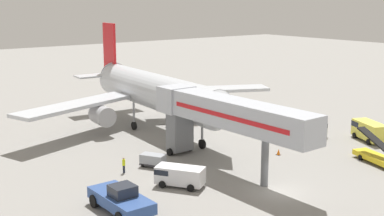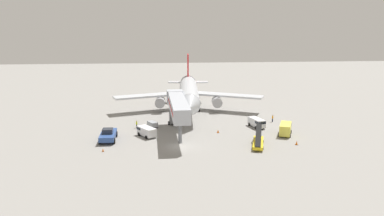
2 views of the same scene
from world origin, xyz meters
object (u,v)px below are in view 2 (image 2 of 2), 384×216
at_px(service_van_near_left, 257,122).
at_px(service_van_mid_center, 146,131).
at_px(belt_loader_truck, 258,142).
at_px(baggage_cart_near_center, 153,124).
at_px(safety_cone_alpha, 218,131).
at_px(safety_cone_bravo, 297,143).
at_px(ground_crew_worker_midground, 273,118).
at_px(safety_cone_charlie, 103,150).
at_px(pushback_tug, 108,135).
at_px(jet_bridge, 177,106).
at_px(service_van_far_right, 285,128).
at_px(ground_crew_worker_foreground, 137,124).
at_px(airplane_at_gate, 189,93).

distance_m(service_van_near_left, service_van_mid_center, 23.80).
height_order(belt_loader_truck, baggage_cart_near_center, belt_loader_truck).
height_order(safety_cone_alpha, safety_cone_bravo, safety_cone_bravo).
relative_size(ground_crew_worker_midground, safety_cone_charlie, 2.85).
distance_m(safety_cone_alpha, safety_cone_bravo, 15.88).
bearing_deg(pushback_tug, safety_cone_alpha, 7.97).
distance_m(jet_bridge, safety_cone_alpha, 9.84).
height_order(service_van_far_right, safety_cone_bravo, service_van_far_right).
xyz_separation_m(baggage_cart_near_center, safety_cone_charlie, (-8.42, -14.50, -0.46)).
xyz_separation_m(service_van_far_right, safety_cone_alpha, (-13.18, 2.53, -0.97)).
xyz_separation_m(pushback_tug, service_van_far_right, (34.82, 0.50, 0.21)).
height_order(belt_loader_truck, service_van_mid_center, belt_loader_truck).
bearing_deg(baggage_cart_near_center, safety_cone_bravo, -27.94).
relative_size(service_van_mid_center, safety_cone_bravo, 6.21).
distance_m(baggage_cart_near_center, safety_cone_alpha, 14.27).
bearing_deg(safety_cone_bravo, safety_cone_charlie, -179.22).
height_order(pushback_tug, safety_cone_charlie, pushback_tug).
bearing_deg(jet_bridge, safety_cone_charlie, -144.60).
distance_m(belt_loader_truck, ground_crew_worker_foreground, 26.66).
bearing_deg(baggage_cart_near_center, service_van_far_right, -15.97).
relative_size(ground_crew_worker_foreground, safety_cone_bravo, 2.10).
bearing_deg(safety_cone_charlie, baggage_cart_near_center, 59.85).
xyz_separation_m(service_van_far_right, ground_crew_worker_midground, (0.50, 9.99, -0.45)).
relative_size(jet_bridge, service_van_far_right, 3.87).
distance_m(pushback_tug, service_van_mid_center, 7.44).
bearing_deg(safety_cone_bravo, service_van_mid_center, 164.03).
distance_m(ground_crew_worker_foreground, safety_cone_alpha, 17.50).
bearing_deg(airplane_at_gate, service_van_far_right, -50.32).
height_order(jet_bridge, safety_cone_charlie, jet_bridge).
relative_size(baggage_cart_near_center, ground_crew_worker_midground, 1.73).
bearing_deg(service_van_far_right, ground_crew_worker_foreground, 165.50).
relative_size(ground_crew_worker_foreground, ground_crew_worker_midground, 0.98).
xyz_separation_m(airplane_at_gate, ground_crew_worker_midground, (18.13, -11.25, -4.13)).
height_order(pushback_tug, service_van_mid_center, pushback_tug).
distance_m(belt_loader_truck, baggage_cart_near_center, 23.79).
height_order(service_van_far_right, ground_crew_worker_foreground, service_van_far_right).
relative_size(service_van_near_left, safety_cone_charlie, 8.54).
relative_size(ground_crew_worker_foreground, safety_cone_alpha, 2.32).
height_order(belt_loader_truck, service_van_near_left, belt_loader_truck).
relative_size(service_van_mid_center, safety_cone_charlie, 8.31).
bearing_deg(service_van_mid_center, jet_bridge, 11.30).
bearing_deg(service_van_near_left, jet_bridge, -169.73).
relative_size(pushback_tug, ground_crew_worker_midground, 4.06).
bearing_deg(baggage_cart_near_center, pushback_tug, -135.74).
height_order(service_van_near_left, safety_cone_charlie, service_van_near_left).
bearing_deg(airplane_at_gate, safety_cone_charlie, -121.60).
distance_m(ground_crew_worker_midground, safety_cone_alpha, 15.59).
relative_size(airplane_at_gate, ground_crew_worker_foreground, 23.38).
distance_m(service_van_far_right, safety_cone_bravo, 6.50).
xyz_separation_m(ground_crew_worker_midground, safety_cone_alpha, (-13.68, -7.46, -0.53)).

